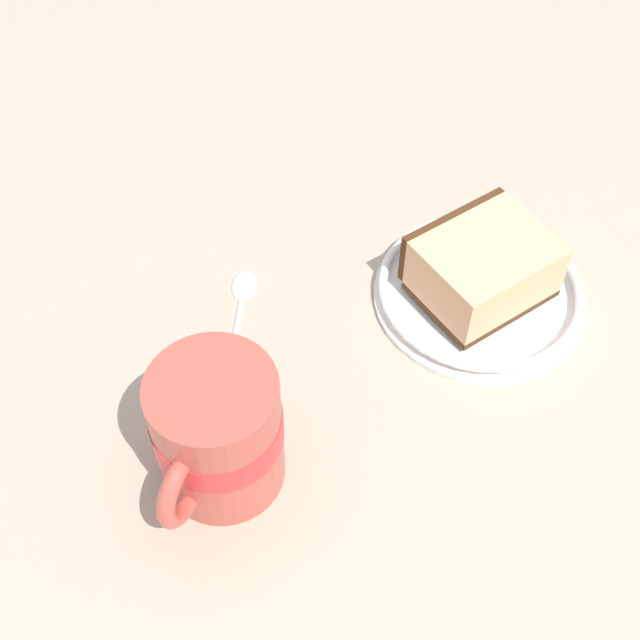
# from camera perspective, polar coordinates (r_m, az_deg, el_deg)

# --- Properties ---
(ground_plane) EXTENTS (1.15, 1.15, 0.03)m
(ground_plane) POSITION_cam_1_polar(r_m,az_deg,el_deg) (0.63, 2.02, -3.29)
(ground_plane) COLOR tan
(small_plate) EXTENTS (0.16, 0.16, 0.02)m
(small_plate) POSITION_cam_1_polar(r_m,az_deg,el_deg) (0.65, 10.56, 1.84)
(small_plate) COLOR white
(small_plate) RESTS_ON ground_plane
(cake_slice) EXTENTS (0.10, 0.09, 0.05)m
(cake_slice) POSITION_cam_1_polar(r_m,az_deg,el_deg) (0.63, 10.74, 3.49)
(cake_slice) COLOR #472814
(cake_slice) RESTS_ON small_plate
(tea_mug) EXTENTS (0.10, 0.09, 0.10)m
(tea_mug) POSITION_cam_1_polar(r_m,az_deg,el_deg) (0.53, -6.88, -7.39)
(tea_mug) COLOR #BF4C3F
(tea_mug) RESTS_ON ground_plane
(teaspoon) EXTENTS (0.08, 0.13, 0.01)m
(teaspoon) POSITION_cam_1_polar(r_m,az_deg,el_deg) (0.64, -5.37, 0.75)
(teaspoon) COLOR silver
(teaspoon) RESTS_ON ground_plane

